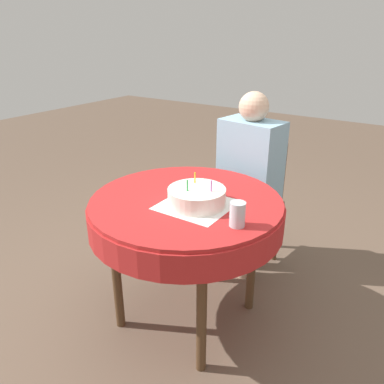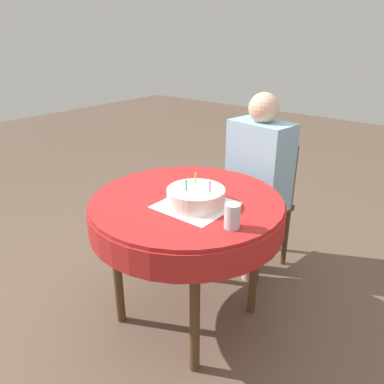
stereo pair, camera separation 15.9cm
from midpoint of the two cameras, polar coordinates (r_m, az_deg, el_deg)
ground_plane at (r=2.37m, az=1.31°, el=-18.26°), size 12.00×12.00×0.00m
dining_table at (r=1.98m, az=1.49°, el=-3.49°), size 1.02×1.02×0.77m
chair at (r=2.66m, az=12.35°, el=-1.21°), size 0.42×0.42×0.89m
person at (r=2.50m, az=11.75°, el=3.46°), size 0.43×0.37×1.23m
napkin at (r=1.87m, az=3.02°, el=-2.03°), size 0.34×0.34×0.00m
birthday_cake at (r=1.85m, az=3.05°, el=-0.79°), size 0.29×0.29×0.14m
drinking_glass at (r=1.65m, az=8.90°, el=-3.69°), size 0.07×0.07×0.11m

